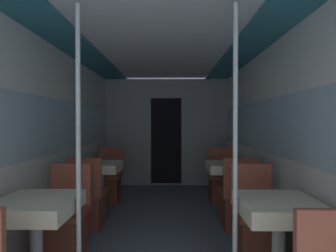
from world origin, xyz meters
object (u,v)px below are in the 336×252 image
(chair_left_near_1, at_px, (88,205))
(chair_left_far_1, at_px, (109,184))
(chair_left_far_0, at_px, (65,228))
(chair_right_far_0, at_px, (256,229))
(support_pole_right_0, at_px, (235,150))
(dining_table_left_0, at_px, (36,213))
(support_pole_left_0, at_px, (78,150))
(chair_right_near_1, at_px, (237,205))
(dining_table_right_1, at_px, (228,171))
(dining_table_left_1, at_px, (100,170))
(chair_right_far_1, at_px, (221,185))
(dining_table_right_0, at_px, (278,214))

(chair_left_near_1, height_order, chair_left_far_1, same)
(chair_left_far_0, relative_size, chair_right_far_0, 1.00)
(chair_left_near_1, xyz_separation_m, support_pole_right_0, (1.54, -1.26, 0.83))
(dining_table_left_0, distance_m, chair_left_far_0, 0.63)
(chair_left_far_1, bearing_deg, chair_left_near_1, 90.00)
(chair_left_far_1, relative_size, support_pole_right_0, 0.40)
(support_pole_left_0, relative_size, support_pole_right_0, 1.00)
(dining_table_left_0, height_order, chair_right_near_1, chair_right_near_1)
(support_pole_right_0, distance_m, dining_table_right_1, 1.90)
(chair_right_far_0, bearing_deg, chair_left_near_1, -21.19)
(dining_table_left_1, relative_size, chair_right_far_1, 0.82)
(chair_left_far_0, bearing_deg, support_pole_left_0, 121.52)
(support_pole_right_0, bearing_deg, chair_left_near_1, 140.55)
(chair_left_far_0, distance_m, dining_table_right_0, 1.97)
(chair_right_near_1, bearing_deg, support_pole_right_0, -104.68)
(support_pole_left_0, bearing_deg, dining_table_right_1, 49.59)
(chair_right_near_1, xyz_separation_m, chair_right_far_1, (0.00, 1.08, 0.00))
(support_pole_left_0, relative_size, chair_right_far_1, 2.48)
(chair_right_far_1, bearing_deg, dining_table_right_0, 90.00)
(dining_table_right_1, xyz_separation_m, chair_right_far_1, (0.00, 0.54, -0.33))
(chair_left_far_0, relative_size, chair_left_near_1, 1.00)
(dining_table_right_0, bearing_deg, chair_right_far_1, 90.00)
(chair_left_near_1, height_order, dining_table_right_0, chair_left_near_1)
(chair_left_near_1, distance_m, chair_right_far_0, 2.00)
(chair_right_far_0, distance_m, chair_right_near_1, 0.72)
(chair_left_far_0, distance_m, chair_right_near_1, 2.00)
(support_pole_right_0, distance_m, chair_right_near_1, 1.55)
(dining_table_left_0, xyz_separation_m, chair_right_near_1, (1.87, 1.26, -0.33))
(chair_left_far_1, relative_size, chair_right_near_1, 1.00)
(chair_left_far_1, relative_size, dining_table_right_1, 1.22)
(chair_left_near_1, relative_size, chair_right_far_1, 1.00)
(support_pole_left_0, bearing_deg, chair_left_far_0, 121.52)
(chair_right_far_0, relative_size, dining_table_right_1, 1.22)
(chair_left_far_0, height_order, dining_table_right_0, chair_left_far_0)
(chair_left_far_0, xyz_separation_m, dining_table_left_1, (0.00, 1.26, 0.33))
(chair_right_near_1, bearing_deg, chair_right_far_1, 90.00)
(chair_left_near_1, xyz_separation_m, dining_table_right_1, (1.87, 0.54, 0.33))
(dining_table_right_0, relative_size, support_pole_right_0, 0.33)
(dining_table_right_1, bearing_deg, chair_left_far_1, 163.87)
(chair_left_far_0, bearing_deg, chair_right_far_0, -180.00)
(dining_table_left_0, relative_size, chair_right_far_1, 0.82)
(support_pole_left_0, relative_size, dining_table_left_1, 3.03)
(chair_left_far_1, distance_m, support_pole_right_0, 2.92)
(dining_table_left_0, distance_m, chair_left_near_1, 1.31)
(chair_right_far_0, bearing_deg, support_pole_right_0, 58.48)
(dining_table_left_0, relative_size, chair_left_far_1, 0.82)
(chair_left_near_1, bearing_deg, support_pole_right_0, -39.45)
(chair_left_near_1, bearing_deg, chair_right_near_1, 0.00)
(support_pole_left_0, distance_m, chair_right_near_1, 2.15)
(chair_right_far_0, bearing_deg, dining_table_right_0, 90.00)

